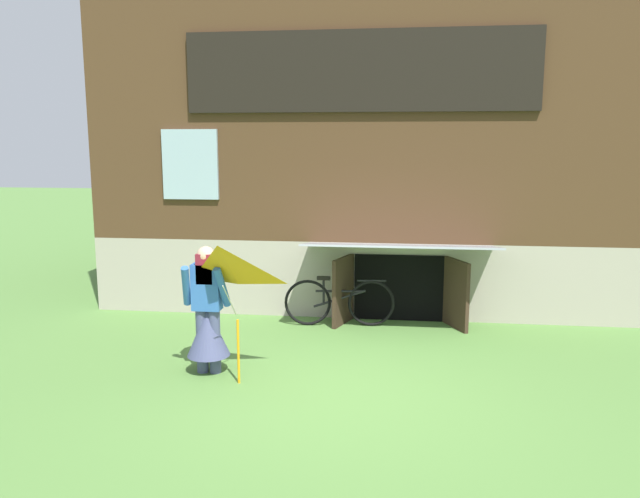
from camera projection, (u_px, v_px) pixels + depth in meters
The scene contains 5 objects.
ground_plane at pixel (340, 392), 6.96m from camera, with size 60.00×60.00×0.00m, color #56843D.
log_house at pixel (367, 151), 11.93m from camera, with size 8.73×6.20×5.26m.
person at pixel (208, 320), 7.46m from camera, with size 0.61×0.52×1.57m.
kite at pixel (218, 281), 6.80m from camera, with size 0.95×0.94×1.57m.
bicycle_black at pixel (339, 302), 9.44m from camera, with size 1.69×0.19×0.77m.
Camera 1 is at (0.58, -6.56, 2.77)m, focal length 34.68 mm.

